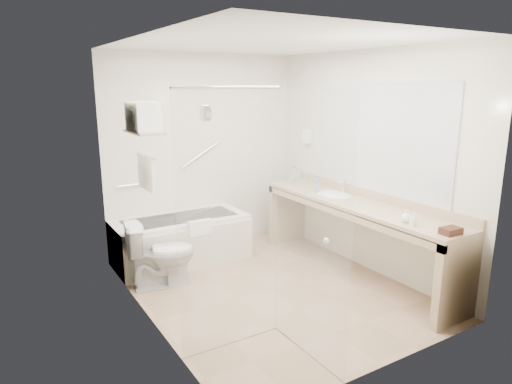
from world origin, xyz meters
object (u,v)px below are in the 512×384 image
vanity_counter (355,220)px  toilet (161,254)px  amenity_basket (451,231)px  water_bottle_left (294,174)px  bathtub (181,239)px

vanity_counter → toilet: size_ratio=3.75×
amenity_basket → vanity_counter: bearing=86.8°
toilet → water_bottle_left: water_bottle_left is taller
vanity_counter → toilet: 2.17m
bathtub → water_bottle_left: size_ratio=7.42×
water_bottle_left → bathtub: bearing=175.0°
vanity_counter → amenity_basket: 1.27m
bathtub → vanity_counter: size_ratio=0.59×
bathtub → toilet: size_ratio=2.22×
bathtub → amenity_basket: 3.07m
bathtub → water_bottle_left: bearing=-5.0°
toilet → water_bottle_left: 2.15m
toilet → amenity_basket: 2.88m
bathtub → amenity_basket: size_ratio=8.81×
bathtub → amenity_basket: bearing=-61.2°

